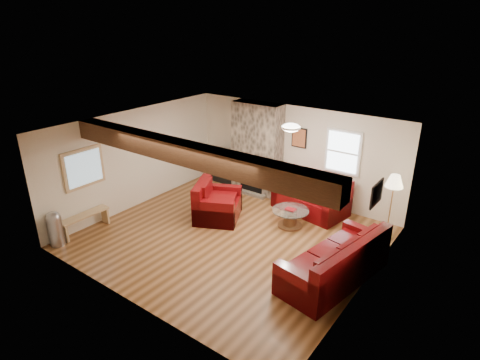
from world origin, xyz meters
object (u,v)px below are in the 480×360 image
object	(u,v)px
loveseat	(311,194)
armchair_red	(218,201)
coffee_table	(290,218)
tv_cabinet	(226,173)
television	(225,157)
sofa_three	(334,258)
floor_lamp	(394,185)

from	to	relation	value
loveseat	armchair_red	distance (m)	2.34
coffee_table	tv_cabinet	world-z (taller)	tv_cabinet
loveseat	television	size ratio (longest dim) A/B	2.03
sofa_three	loveseat	size ratio (longest dim) A/B	1.33
loveseat	armchair_red	size ratio (longest dim) A/B	1.55
tv_cabinet	loveseat	bearing A→B (deg)	-5.80
television	floor_lamp	world-z (taller)	floor_lamp
tv_cabinet	television	world-z (taller)	television
sofa_three	loveseat	xyz separation A→B (m)	(-1.66, 2.30, 0.02)
sofa_three	armchair_red	xyz separation A→B (m)	(-3.30, 0.63, 0.01)
tv_cabinet	floor_lamp	xyz separation A→B (m)	(4.93, -0.46, 1.01)
sofa_three	floor_lamp	bearing A→B (deg)	-178.24
loveseat	floor_lamp	distance (m)	2.14
sofa_three	television	size ratio (longest dim) A/B	2.69
coffee_table	floor_lamp	distance (m)	2.41
sofa_three	loveseat	distance (m)	2.84
loveseat	tv_cabinet	xyz separation A→B (m)	(-2.95, 0.30, -0.21)
coffee_table	floor_lamp	size ratio (longest dim) A/B	0.58
television	floor_lamp	size ratio (longest dim) A/B	0.58
sofa_three	tv_cabinet	world-z (taller)	sofa_three
loveseat	television	distance (m)	2.98
sofa_three	coffee_table	xyz separation A→B (m)	(-1.68, 1.32, -0.24)
tv_cabinet	floor_lamp	bearing A→B (deg)	-5.30
coffee_table	television	world-z (taller)	television
loveseat	television	bearing A→B (deg)	-175.92
armchair_red	coffee_table	size ratio (longest dim) A/B	1.33
sofa_three	tv_cabinet	bearing A→B (deg)	-109.22
sofa_three	armchair_red	world-z (taller)	armchair_red
armchair_red	tv_cabinet	size ratio (longest dim) A/B	1.09
loveseat	floor_lamp	size ratio (longest dim) A/B	1.18
loveseat	coffee_table	distance (m)	1.02
tv_cabinet	floor_lamp	size ratio (longest dim) A/B	0.70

